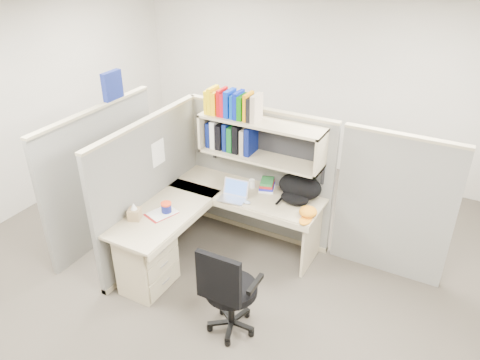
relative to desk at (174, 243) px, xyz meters
The scene contains 14 objects.
ground 0.66m from the desk, 35.01° to the left, with size 6.00×6.00×0.00m, color #352F29.
room_shell 1.28m from the desk, 35.01° to the left, with size 6.00×6.00×6.00m.
cubicle 0.88m from the desk, 86.86° to the left, with size 3.79×1.84×1.95m.
desk is the anchor object (origin of this frame).
laptop 0.83m from the desk, 61.53° to the left, with size 0.29×0.29×0.21m, color silver, non-canonical shape.
backpack 1.44m from the desk, 44.68° to the left, with size 0.48×0.37×0.28m, color black, non-canonical shape.
orange_cap 1.44m from the desk, 31.43° to the left, with size 0.19×0.22×0.10m, color orange, non-canonical shape.
snack_canister 0.39m from the desk, 146.18° to the left, with size 0.11×0.11×0.11m.
tissue_box 0.54m from the desk, 154.10° to the right, with size 0.12×0.12×0.19m, color #9F835A, non-canonical shape.
mouse 0.89m from the desk, 50.80° to the left, with size 0.08×0.05×0.03m, color #94ABD2.
paper_cup 1.12m from the desk, 67.47° to the left, with size 0.07×0.07×0.10m, color white.
book_stack 1.24m from the desk, 60.91° to the left, with size 0.17×0.23×0.11m, color gray, non-canonical shape.
loose_paper 0.34m from the desk, 160.98° to the left, with size 0.21×0.29×0.00m, color white, non-canonical shape.
task_chair 1.00m from the desk, 25.24° to the right, with size 0.53×0.49×1.01m.
Camera 1 is at (2.10, -3.47, 3.40)m, focal length 35.00 mm.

